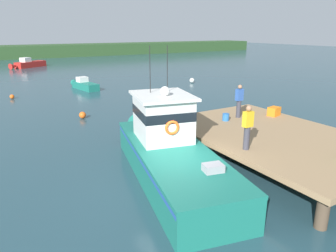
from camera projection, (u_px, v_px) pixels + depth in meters
ground_plane at (177, 187)px, 11.16m from camera, size 200.00×200.00×0.00m
dock at (273, 136)px, 13.19m from camera, size 6.00×9.00×1.20m
main_fishing_boat at (168, 149)px, 11.98m from camera, size 4.24×9.96×4.80m
crate_stack_near_edge at (274, 111)px, 15.83m from camera, size 0.68×0.56×0.44m
bait_bucket at (226, 117)px, 14.98m from camera, size 0.32×0.32×0.34m
deckhand_by_the_boat at (247, 127)px, 11.16m from camera, size 0.36×0.22×1.63m
deckhand_further_back at (239, 100)px, 15.32m from camera, size 0.36×0.22×1.63m
moored_boat_near_channel at (28, 64)px, 46.69m from camera, size 5.51×4.07×1.47m
moored_boat_mid_harbor at (84, 85)px, 29.71m from camera, size 1.68×4.40×1.10m
mooring_buoy_outer at (192, 80)px, 33.19m from camera, size 0.50×0.50×0.50m
mooring_buoy_channel_marker at (12, 97)px, 25.44m from camera, size 0.35×0.35×0.35m
mooring_buoy_inshore at (83, 115)px, 19.79m from camera, size 0.43×0.43×0.43m
far_shoreline at (8, 52)px, 61.69m from camera, size 120.00×8.00×2.40m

